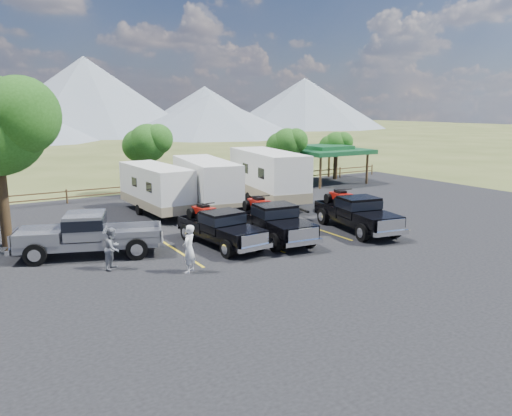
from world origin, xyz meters
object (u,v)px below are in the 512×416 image
trailer_center (206,185)px  person_a (189,249)px  rig_right (356,212)px  trailer_left (156,189)px  trailer_right (268,176)px  pavilion (325,150)px  rig_center (273,220)px  person_b (113,248)px  rig_left (220,227)px  pickup_silver (90,234)px

trailer_center → person_a: trailer_center is taller
rig_right → trailer_left: bearing=138.5°
trailer_right → pavilion: bearing=39.8°
rig_center → person_b: rig_center is taller
rig_left → rig_right: size_ratio=0.90×
trailer_left → pickup_silver: 8.86m
trailer_right → pickup_silver: trailer_right is taller
pickup_silver → pavilion: bearing=136.9°
rig_right → trailer_center: 9.69m
rig_right → pickup_silver: 13.36m
rig_left → trailer_left: bearing=85.1°
person_a → rig_center: bearing=163.9°
trailer_left → pavilion: bearing=13.8°
rig_left → trailer_right: bearing=40.0°
trailer_center → rig_center: bearing=-81.4°
pavilion → trailer_center: trailer_center is taller
trailer_left → person_b: bearing=-121.6°
trailer_center → trailer_right: bearing=13.5°
rig_center → trailer_right: size_ratio=0.61×
pavilion → pickup_silver: (-22.53, -11.67, -1.76)m
rig_center → pickup_silver: size_ratio=0.92×
rig_center → trailer_left: trailer_left is taller
trailer_right → rig_left: bearing=-124.8°
person_a → trailer_center: bearing=-159.5°
trailer_center → person_b: trailer_center is taller
rig_right → pickup_silver: bearing=178.8°
trailer_left → person_a: (-2.76, -11.18, -0.58)m
rig_left → rig_center: rig_center is taller
rig_right → pickup_silver: (-13.12, 2.54, 0.02)m
pickup_silver → person_a: person_a is taller
trailer_left → person_b: (-5.20, -9.18, -0.68)m
rig_right → person_b: (-12.76, 0.24, -0.12)m
rig_right → trailer_center: (-4.66, 8.47, 0.71)m
pavilion → rig_left: pavilion is taller
rig_right → pickup_silver: size_ratio=0.95×
trailer_center → person_a: bearing=-109.7°
rig_center → pickup_silver: rig_center is taller
rig_center → person_b: bearing=-170.2°
pavilion → trailer_right: trailer_right is taller
rig_left → trailer_right: 10.86m
trailer_center → person_a: (-5.65, -10.23, -0.72)m
rig_left → rig_right: 7.56m
rig_right → person_a: bearing=-160.6°
rig_center → person_b: 8.04m
rig_left → pickup_silver: (-5.63, 1.43, 0.10)m
rig_right → person_b: bearing=-171.3°
trailer_right → person_a: (-10.42, -10.58, -0.87)m
trailer_right → pickup_silver: 14.67m
trailer_right → person_b: size_ratio=5.91×
trailer_center → trailer_right: (4.77, 0.36, 0.15)m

